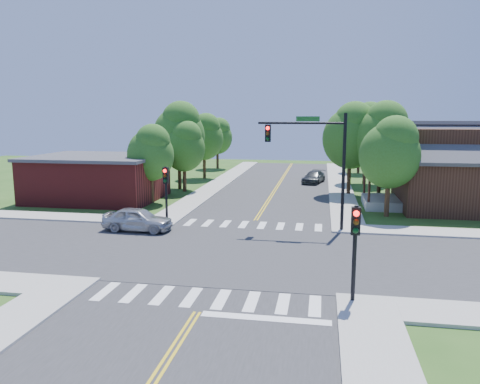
% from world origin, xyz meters
% --- Properties ---
extents(ground, '(100.00, 100.00, 0.00)m').
position_xyz_m(ground, '(0.00, 0.00, 0.00)').
color(ground, '#274C17').
rests_on(ground, ground).
extents(road_ns, '(10.00, 90.00, 0.04)m').
position_xyz_m(road_ns, '(0.00, 0.00, 0.02)').
color(road_ns, '#2D2D30').
rests_on(road_ns, ground).
extents(road_ew, '(90.00, 10.00, 0.04)m').
position_xyz_m(road_ew, '(0.00, 0.00, 0.03)').
color(road_ew, '#2D2D30').
rests_on(road_ew, ground).
extents(intersection_patch, '(10.20, 10.20, 0.06)m').
position_xyz_m(intersection_patch, '(0.00, 0.00, 0.00)').
color(intersection_patch, '#2D2D30').
rests_on(intersection_patch, ground).
extents(sidewalk_ne, '(40.00, 40.00, 0.14)m').
position_xyz_m(sidewalk_ne, '(15.82, 15.82, 0.07)').
color(sidewalk_ne, '#9E9B93').
rests_on(sidewalk_ne, ground).
extents(sidewalk_nw, '(40.00, 40.00, 0.14)m').
position_xyz_m(sidewalk_nw, '(-15.82, 15.82, 0.07)').
color(sidewalk_nw, '#9E9B93').
rests_on(sidewalk_nw, ground).
extents(crosswalk_north, '(8.85, 2.00, 0.01)m').
position_xyz_m(crosswalk_north, '(0.00, 6.20, 0.05)').
color(crosswalk_north, white).
rests_on(crosswalk_north, ground).
extents(crosswalk_south, '(8.85, 2.00, 0.01)m').
position_xyz_m(crosswalk_south, '(0.00, -6.20, 0.05)').
color(crosswalk_south, white).
rests_on(crosswalk_south, ground).
extents(centerline, '(0.30, 90.00, 0.01)m').
position_xyz_m(centerline, '(0.00, 0.00, 0.05)').
color(centerline, yellow).
rests_on(centerline, ground).
extents(stop_bar, '(4.60, 0.45, 0.09)m').
position_xyz_m(stop_bar, '(2.50, -7.60, 0.00)').
color(stop_bar, white).
rests_on(stop_bar, ground).
extents(signal_mast_ne, '(5.30, 0.42, 7.20)m').
position_xyz_m(signal_mast_ne, '(3.91, 5.59, 4.85)').
color(signal_mast_ne, black).
rests_on(signal_mast_ne, ground).
extents(signal_pole_se, '(0.34, 0.42, 3.80)m').
position_xyz_m(signal_pole_se, '(5.60, -5.62, 2.66)').
color(signal_pole_se, black).
rests_on(signal_pole_se, ground).
extents(signal_pole_nw, '(0.34, 0.42, 3.80)m').
position_xyz_m(signal_pole_nw, '(-5.60, 5.58, 2.66)').
color(signal_pole_nw, black).
rests_on(signal_pole_nw, ground).
extents(house_ne, '(13.05, 8.80, 7.11)m').
position_xyz_m(house_ne, '(15.11, 14.23, 3.33)').
color(house_ne, black).
rests_on(house_ne, ground).
extents(building_nw, '(10.40, 8.40, 3.73)m').
position_xyz_m(building_nw, '(-14.20, 13.20, 1.88)').
color(building_nw, maroon).
rests_on(building_nw, ground).
extents(tree_e_a, '(4.15, 3.95, 7.06)m').
position_xyz_m(tree_e_a, '(8.97, 10.50, 4.63)').
color(tree_e_a, '#382314').
rests_on(tree_e_a, ground).
extents(tree_e_b, '(4.87, 4.63, 8.28)m').
position_xyz_m(tree_e_b, '(9.26, 18.09, 5.43)').
color(tree_e_b, '#382314').
rests_on(tree_e_b, ground).
extents(tree_e_c, '(4.92, 4.68, 8.37)m').
position_xyz_m(tree_e_c, '(8.71, 26.08, 5.49)').
color(tree_e_c, '#382314').
rests_on(tree_e_c, ground).
extents(tree_e_d, '(4.01, 3.81, 6.83)m').
position_xyz_m(tree_e_d, '(8.76, 35.18, 4.47)').
color(tree_e_d, '#382314').
rests_on(tree_e_d, ground).
extents(tree_w_a, '(3.76, 3.57, 6.39)m').
position_xyz_m(tree_w_a, '(-9.16, 12.50, 4.18)').
color(tree_w_a, '#382314').
rests_on(tree_w_a, ground).
extents(tree_w_b, '(4.92, 4.67, 8.36)m').
position_xyz_m(tree_w_b, '(-9.03, 19.70, 5.48)').
color(tree_w_b, '#382314').
rests_on(tree_w_b, ground).
extents(tree_w_c, '(4.27, 4.06, 7.26)m').
position_xyz_m(tree_w_c, '(-8.58, 27.52, 4.76)').
color(tree_w_c, '#382314').
rests_on(tree_w_c, ground).
extents(tree_w_d, '(3.93, 3.73, 6.68)m').
position_xyz_m(tree_w_d, '(-9.25, 37.18, 4.38)').
color(tree_w_d, '#382314').
rests_on(tree_w_d, ground).
extents(tree_house, '(4.85, 4.61, 8.24)m').
position_xyz_m(tree_house, '(6.78, 19.13, 5.40)').
color(tree_house, '#382314').
rests_on(tree_house, ground).
extents(tree_bldg, '(3.87, 3.68, 6.59)m').
position_xyz_m(tree_bldg, '(-8.17, 18.47, 4.31)').
color(tree_bldg, '#382314').
rests_on(tree_bldg, ground).
extents(car_silver, '(2.08, 4.42, 1.46)m').
position_xyz_m(car_silver, '(-6.75, 3.50, 0.73)').
color(car_silver, '#B6B8BD').
rests_on(car_silver, ground).
extents(car_dgrey, '(3.73, 5.01, 1.22)m').
position_xyz_m(car_dgrey, '(3.50, 25.79, 0.61)').
color(car_dgrey, '#313437').
rests_on(car_dgrey, ground).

